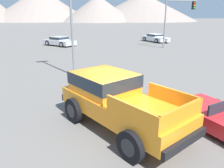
# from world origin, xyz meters

# --- Properties ---
(ground_plane) EXTENTS (320.00, 320.00, 0.00)m
(ground_plane) POSITION_xyz_m (0.00, 0.00, 0.00)
(ground_plane) COLOR slate
(orange_pickup_truck) EXTENTS (3.56, 5.46, 1.83)m
(orange_pickup_truck) POSITION_xyz_m (-0.55, -0.12, 1.05)
(orange_pickup_truck) COLOR orange
(orange_pickup_truck) RESTS_ON ground_plane
(parked_car_white) EXTENTS (2.53, 4.52, 1.11)m
(parked_car_white) POSITION_xyz_m (13.66, 21.32, 0.58)
(parked_car_white) COLOR white
(parked_car_white) RESTS_ON ground_plane
(parked_car_silver) EXTENTS (3.93, 4.53, 1.14)m
(parked_car_silver) POSITION_xyz_m (0.11, 21.78, 0.59)
(parked_car_silver) COLOR #B7BABF
(parked_car_silver) RESTS_ON ground_plane
(traffic_light_main) EXTENTS (4.35, 0.38, 5.57)m
(traffic_light_main) POSITION_xyz_m (13.18, 15.68, 3.93)
(traffic_light_main) COLOR slate
(traffic_light_main) RESTS_ON ground_plane
(street_lamp_post) EXTENTS (0.90, 0.24, 7.45)m
(street_lamp_post) POSITION_xyz_m (-0.75, 6.97, 4.49)
(street_lamp_post) COLOR slate
(street_lamp_post) RESTS_ON ground_plane
(distant_mountain_range) EXTENTS (141.46, 74.93, 17.83)m
(distant_mountain_range) POSITION_xyz_m (15.50, 121.37, 8.02)
(distant_mountain_range) COLOR gray
(distant_mountain_range) RESTS_ON ground_plane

